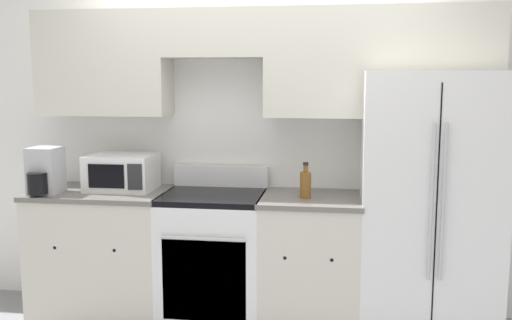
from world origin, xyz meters
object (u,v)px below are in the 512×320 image
Objects in this scene: microwave at (122,172)px; bottle at (305,184)px; oven_range at (213,257)px; refrigerator at (427,203)px.

microwave reaches higher than bottle.
oven_range is at bearing -4.60° from microwave.
microwave is at bearing 175.56° from bottle.
bottle is at bearing -4.27° from oven_range.
oven_range is at bearing 175.73° from bottle.
refrigerator reaches higher than oven_range.
microwave is 1.36m from bottle.
refrigerator is 2.20m from microwave.
bottle reaches higher than oven_range.
refrigerator is at bearing 0.28° from microwave.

